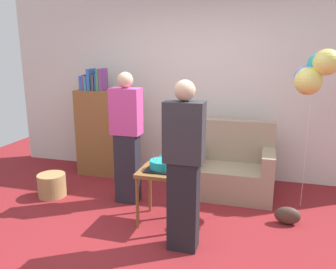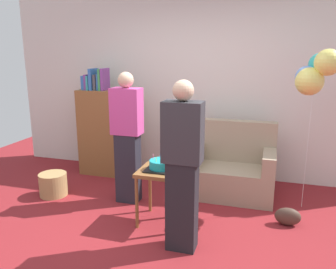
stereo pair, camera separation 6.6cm
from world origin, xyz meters
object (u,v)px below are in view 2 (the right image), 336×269
side_table (161,178)px  person_holding_cake (182,167)px  bookshelf (106,130)px  birthday_cake (161,165)px  balloon_bunch (316,72)px  person_blowing_candles (127,138)px  couch (232,169)px  wicker_basket (53,184)px  handbag (288,217)px

side_table → person_holding_cake: 0.64m
bookshelf → birthday_cake: bookshelf is taller
bookshelf → person_holding_cake: 2.37m
balloon_bunch → person_blowing_candles: bearing=-169.2°
person_blowing_candles → couch: bearing=42.4°
bookshelf → birthday_cake: size_ratio=5.06×
wicker_basket → handbag: size_ratio=1.29×
couch → birthday_cake: 1.25m
side_table → person_holding_cake: (0.35, -0.44, 0.31)m
person_holding_cake → balloon_bunch: (1.19, 1.26, 0.80)m
balloon_bunch → wicker_basket: bearing=-170.3°
couch → handbag: size_ratio=3.93×
person_blowing_candles → bookshelf: bearing=146.8°
wicker_basket → balloon_bunch: (3.14, 0.54, 1.49)m
person_holding_cake → balloon_bunch: bearing=-108.8°
person_holding_cake → handbag: bearing=-118.0°
person_blowing_candles → balloon_bunch: bearing=26.9°
handbag → balloon_bunch: 1.62m
wicker_basket → handbag: wicker_basket is taller
person_holding_cake → handbag: size_ratio=5.82×
side_table → birthday_cake: bearing=-122.8°
side_table → person_blowing_candles: person_blowing_candles is taller
balloon_bunch → side_table: bearing=-152.2°
wicker_basket → side_table: bearing=-9.8°
couch → handbag: bearing=-44.6°
person_blowing_candles → wicker_basket: (-1.02, -0.14, -0.68)m
person_holding_cake → couch: bearing=-77.0°
birthday_cake → wicker_basket: bearing=170.2°
side_table → person_holding_cake: bearing=-51.8°
person_blowing_candles → handbag: person_blowing_candles is taller
person_holding_cake → wicker_basket: bearing=4.5°
side_table → wicker_basket: 1.66m
side_table → balloon_bunch: (1.54, 0.81, 1.11)m
couch → side_table: 1.22m
birthday_cake → balloon_bunch: size_ratio=0.17×
birthday_cake → person_blowing_candles: size_ratio=0.20×
couch → balloon_bunch: balloon_bunch is taller
person_blowing_candles → wicker_basket: size_ratio=4.53×
couch → bookshelf: bearing=173.1°
wicker_basket → handbag: bearing=0.9°
person_holding_cake → side_table: bearing=-27.0°
bookshelf → person_blowing_candles: 1.12m
birthday_cake → balloon_bunch: bearing=27.8°
couch → bookshelf: (-1.94, 0.24, 0.35)m
side_table → handbag: side_table is taller
bookshelf → wicker_basket: size_ratio=4.50×
person_holding_cake → handbag: person_holding_cake is taller
birthday_cake → person_holding_cake: 0.59m
side_table → balloon_bunch: 2.07m
bookshelf → balloon_bunch: balloon_bunch is taller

